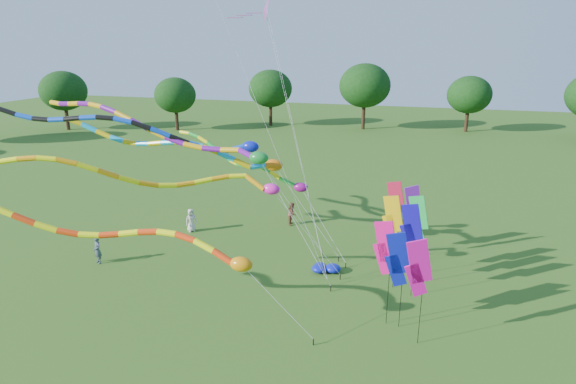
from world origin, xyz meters
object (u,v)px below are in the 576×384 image
(tube_kite_red, at_px, (134,238))
(person_b, at_px, (97,250))
(blue_nylon_heap, at_px, (328,269))
(person_c, at_px, (292,214))
(tube_kite_orange, at_px, (175,178))
(person_a, at_px, (191,220))

(tube_kite_red, bearing_deg, person_b, 135.27)
(blue_nylon_heap, distance_m, person_c, 7.64)
(tube_kite_orange, height_order, blue_nylon_heap, tube_kite_orange)
(blue_nylon_heap, height_order, person_b, person_b)
(tube_kite_red, height_order, blue_nylon_heap, tube_kite_red)
(tube_kite_red, bearing_deg, person_c, 72.39)
(person_a, xyz_separation_m, person_b, (-2.79, -5.85, 0.03))
(person_b, relative_size, person_c, 1.04)
(tube_kite_red, distance_m, blue_nylon_heap, 10.67)
(tube_kite_red, xyz_separation_m, person_c, (2.88, 13.78, -3.37))
(tube_kite_orange, bearing_deg, person_a, 90.12)
(tube_kite_red, distance_m, person_c, 14.48)
(person_b, bearing_deg, tube_kite_red, -10.42)
(tube_kite_red, bearing_deg, blue_nylon_heap, 41.04)
(tube_kite_red, height_order, tube_kite_orange, tube_kite_orange)
(person_c, bearing_deg, tube_kite_orange, 160.23)
(tube_kite_red, bearing_deg, tube_kite_orange, 80.94)
(tube_kite_orange, xyz_separation_m, person_a, (-3.31, 7.27, -5.07))
(person_a, distance_m, person_c, 6.78)
(tube_kite_orange, distance_m, person_b, 8.04)
(person_b, bearing_deg, person_c, 74.25)
(person_a, bearing_deg, person_c, -16.74)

